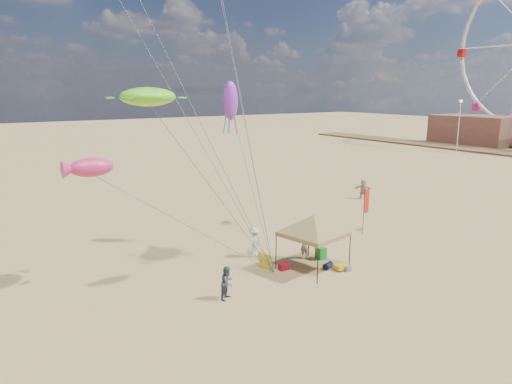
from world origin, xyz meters
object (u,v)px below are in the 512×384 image
(cooler_red, at_px, (284,267))
(chair_green, at_px, (321,253))
(lamp_north, at_px, (460,117))
(person_near_a, at_px, (304,245))
(cooler_blue, at_px, (314,239))
(person_near_b, at_px, (227,283))
(person_far_c, at_px, (363,189))
(beach_cart, at_px, (342,266))
(person_near_c, at_px, (254,242))
(canopy_tent, at_px, (314,217))
(chair_yellow, at_px, (265,261))
(feather_flag, at_px, (366,204))

(cooler_red, bearing_deg, chair_green, 3.48)
(lamp_north, bearing_deg, person_near_a, -154.95)
(cooler_blue, bearing_deg, person_near_a, -141.28)
(person_near_a, xyz_separation_m, person_near_b, (-6.56, -2.22, 0.01))
(person_near_a, bearing_deg, lamp_north, -150.49)
(person_far_c, bearing_deg, cooler_red, -93.64)
(chair_green, xyz_separation_m, lamp_north, (51.91, 25.26, 5.17))
(beach_cart, bearing_deg, person_near_c, 122.31)
(cooler_red, relative_size, cooler_blue, 1.00)
(canopy_tent, distance_m, person_near_c, 4.38)
(beach_cart, xyz_separation_m, person_near_a, (-0.55, 2.62, 0.60))
(cooler_red, bearing_deg, chair_yellow, 125.69)
(person_near_b, xyz_separation_m, lamp_north, (59.21, 26.83, 4.70))
(canopy_tent, distance_m, cooler_blue, 5.45)
(canopy_tent, bearing_deg, chair_green, 32.99)
(person_near_a, bearing_deg, cooler_blue, -136.82)
(chair_green, distance_m, beach_cart, 1.98)
(chair_yellow, relative_size, person_near_b, 0.43)
(person_near_c, bearing_deg, cooler_red, 69.87)
(canopy_tent, distance_m, cooler_red, 3.24)
(beach_cart, bearing_deg, chair_yellow, 141.21)
(cooler_red, distance_m, chair_green, 2.89)
(person_near_b, height_order, lamp_north, lamp_north)
(canopy_tent, xyz_separation_m, person_near_c, (-1.61, 3.49, -2.10))
(canopy_tent, height_order, person_far_c, canopy_tent)
(feather_flag, height_order, beach_cart, feather_flag)
(cooler_blue, height_order, person_far_c, person_far_c)
(canopy_tent, relative_size, person_near_b, 3.52)
(chair_green, xyz_separation_m, person_near_b, (-7.29, -1.58, 0.46))
(canopy_tent, xyz_separation_m, person_near_a, (0.71, 1.58, -2.19))
(chair_green, bearing_deg, chair_yellow, 168.56)
(beach_cart, relative_size, person_far_c, 0.51)
(chair_green, xyz_separation_m, person_near_a, (-0.73, 0.65, 0.45))
(person_near_b, relative_size, person_far_c, 0.91)
(canopy_tent, distance_m, beach_cart, 3.23)
(person_far_c, bearing_deg, chair_yellow, -96.86)
(canopy_tent, relative_size, cooler_red, 10.59)
(canopy_tent, height_order, cooler_blue, canopy_tent)
(canopy_tent, bearing_deg, lamp_north, 26.15)
(chair_yellow, bearing_deg, lamp_north, 23.88)
(person_near_a, height_order, lamp_north, lamp_north)
(cooler_blue, bearing_deg, canopy_tent, -131.52)
(beach_cart, relative_size, person_near_b, 0.55)
(person_near_a, xyz_separation_m, person_far_c, (14.41, 9.02, 0.09))
(feather_flag, distance_m, cooler_blue, 4.52)
(canopy_tent, bearing_deg, cooler_red, 152.29)
(beach_cart, distance_m, person_near_a, 2.74)
(person_near_b, bearing_deg, person_far_c, -3.27)
(feather_flag, xyz_separation_m, chair_green, (-5.69, -1.92, -1.79))
(cooler_blue, bearing_deg, person_near_b, -155.18)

